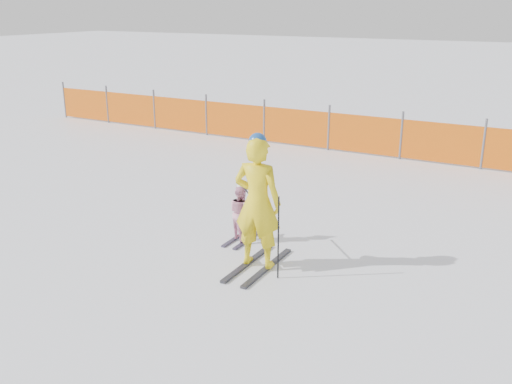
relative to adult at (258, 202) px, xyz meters
The scene contains 5 objects.
ground 1.10m from the adult, behind, with size 120.00×120.00×0.00m, color white.
adult is the anchor object (origin of this frame).
child 1.19m from the adult, 133.64° to the left, with size 0.58×0.85×1.13m.
ski_poles 0.30m from the adult, 13.01° to the left, with size 1.12×0.90×1.27m.
safety_fence 7.99m from the adult, 111.80° to the left, with size 17.89×0.06×1.25m.
Camera 1 is at (4.13, -7.04, 3.84)m, focal length 40.00 mm.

